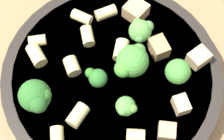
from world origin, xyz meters
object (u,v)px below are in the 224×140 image
Objects in this scene: rigatoni_1 at (121,50)px; rigatoni_6 at (106,13)px; broccoli_floret_1 at (36,97)px; broccoli_floret_3 at (126,107)px; broccoli_floret_2 at (132,62)px; chicken_chunk_3 at (181,105)px; broccoli_floret_4 at (95,75)px; pasta_bowl at (112,79)px; chicken_chunk_4 at (159,47)px; rigatoni_4 at (82,17)px; rigatoni_7 at (88,36)px; rigatoni_3 at (78,115)px; chicken_chunk_2 at (169,129)px; rigatoni_9 at (57,138)px; rigatoni_8 at (136,136)px; rigatoni_0 at (72,66)px; chicken_chunk_1 at (199,58)px; broccoli_floret_0 at (179,71)px; chicken_chunk_0 at (136,11)px; rigatoni_2 at (36,55)px; rigatoni_5 at (37,41)px; broccoli_floret_5 at (141,31)px.

rigatoni_1 is 0.94× the size of rigatoni_6.
broccoli_floret_1 is 0.10m from broccoli_floret_3.
broccoli_floret_2 is 0.08m from chicken_chunk_3.
broccoli_floret_1 is at bearing -14.04° from broccoli_floret_4.
rigatoni_1 is (-0.05, -0.01, -0.01)m from broccoli_floret_4.
pasta_bowl is 10.89× the size of chicken_chunk_4.
rigatoni_7 reaches higher than rigatoni_4.
chicken_chunk_2 is at bearing 131.66° from rigatoni_3.
rigatoni_9 is (0.10, 0.03, 0.03)m from pasta_bowl.
chicken_chunk_2 is (-0.04, 0.02, -0.00)m from rigatoni_8.
chicken_chunk_4 reaches higher than rigatoni_0.
broccoli_floret_1 is 1.69× the size of rigatoni_3.
chicken_chunk_2 is at bearing 22.15° from chicken_chunk_3.
chicken_chunk_1 is at bearing -154.59° from chicken_chunk_2.
broccoli_floret_0 is 0.13m from rigatoni_0.
chicken_chunk_0 is 1.36× the size of chicken_chunk_2.
rigatoni_3 is at bearing 27.50° from broccoli_floret_4.
broccoli_floret_2 is at bearing 75.38° from rigatoni_1.
chicken_chunk_0 and chicken_chunk_4 have the same top height.
broccoli_floret_3 is 0.14m from chicken_chunk_0.
broccoli_floret_4 is 0.03m from rigatoni_0.
chicken_chunk_1 is at bearing 124.66° from chicken_chunk_4.
rigatoni_3 is (0.01, 0.10, -0.00)m from rigatoni_2.
broccoli_floret_3 is 0.08m from rigatoni_1.
rigatoni_0 is at bearing -35.41° from chicken_chunk_1.
broccoli_floret_0 is 0.05m from chicken_chunk_4.
broccoli_floret_1 is at bearing 56.53° from rigatoni_5.
rigatoni_7 is (-0.03, -0.11, -0.01)m from broccoli_floret_3.
rigatoni_0 is at bearing 28.00° from rigatoni_7.
chicken_chunk_2 is at bearing 105.77° from rigatoni_0.
broccoli_floret_5 is (-0.15, 0.01, -0.01)m from broccoli_floret_1.
broccoli_floret_2 reaches higher than rigatoni_3.
rigatoni_7 is at bearing 17.45° from rigatoni_6.
broccoli_floret_5 is at bearing -144.78° from broccoli_floret_2.
broccoli_floret_2 is at bearing 35.22° from broccoli_floret_5.
broccoli_floret_3 is 0.14m from rigatoni_6.
rigatoni_0 is at bearing -46.32° from pasta_bowl.
broccoli_floret_4 reaches higher than rigatoni_0.
chicken_chunk_0 is (-0.17, -0.02, -0.02)m from broccoli_floret_1.
rigatoni_3 is 0.13m from chicken_chunk_4.
broccoli_floret_3 is 0.09m from rigatoni_9.
rigatoni_8 is 0.09m from rigatoni_9.
broccoli_floret_3 is 1.19× the size of rigatoni_9.
rigatoni_2 reaches higher than chicken_chunk_2.
chicken_chunk_4 reaches higher than rigatoni_5.
broccoli_floret_3 is at bearing 100.22° from rigatoni_5.
rigatoni_7 is (0.02, -0.04, -0.00)m from rigatoni_1.
broccoli_floret_5 is at bearing 143.18° from rigatoni_5.
rigatoni_0 is (0.09, -0.09, -0.02)m from broccoli_floret_0.
chicken_chunk_4 is (0.03, -0.04, 0.00)m from chicken_chunk_1.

